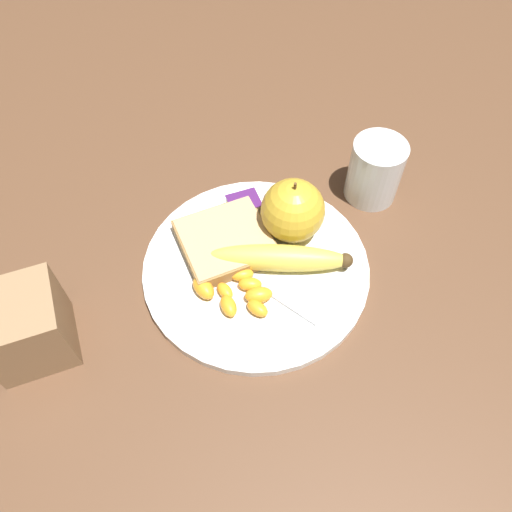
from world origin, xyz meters
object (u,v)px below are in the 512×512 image
Objects in this scene: condiment_caddy at (26,327)px; banana at (281,258)px; plate at (256,267)px; juice_glass at (375,172)px; bread_slice at (226,241)px; apple at (293,211)px; fork at (244,273)px; jam_packet at (244,205)px.

banana is at bearing 179.54° from condiment_caddy.
juice_glass reaches higher than plate.
condiment_caddy is at bearing 1.95° from plate.
banana is 1.51× the size of bread_slice.
fork is (0.08, 0.04, -0.04)m from apple.
jam_packet is (0.18, -0.02, -0.02)m from juice_glass.
bread_slice is at bearing -43.73° from banana.
fork is (0.05, -0.00, -0.01)m from banana.
juice_glass reaches higher than banana.
condiment_caddy is at bearing 18.93° from jam_packet.
jam_packet is at bearing -6.81° from juice_glass.
plate is 0.05m from bread_slice.
condiment_caddy is (0.33, 0.04, -0.01)m from apple.
fork is 0.10m from jam_packet.
juice_glass is 0.23m from bread_slice.
banana is at bearing 97.10° from jam_packet.
jam_packet is (-0.02, -0.09, 0.01)m from plate.
fork is at bearing 27.52° from apple.
banana reaches higher than fork.
condiment_caddy reaches higher than jam_packet.
jam_packet is at bearing -161.07° from condiment_caddy.
bread_slice is 0.06m from jam_packet.
condiment_caddy is at bearing 9.29° from juice_glass.
juice_glass is 0.52× the size of fork.
apple reaches higher than condiment_caddy.
apple is at bearing -172.37° from condiment_caddy.
apple is 0.52× the size of banana.
banana is 4.19× the size of jam_packet.
jam_packet is (-0.04, -0.10, 0.01)m from fork.
bread_slice is 1.27× the size of condiment_caddy.
apple is at bearing -125.95° from banana.
apple is 2.16× the size of jam_packet.
bread_slice is at bearing 6.80° from juice_glass.
bread_slice is (0.22, 0.03, -0.02)m from juice_glass.
plate is 0.04m from banana.
condiment_caddy is (0.25, 0.05, 0.02)m from bread_slice.
fork is at bearing 20.62° from plate.
apple reaches higher than juice_glass.
plate is 0.02m from fork.
banana is 0.05m from fork.
juice_glass is (-0.20, -0.07, 0.03)m from plate.
condiment_caddy is (0.25, 0.00, 0.03)m from fork.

